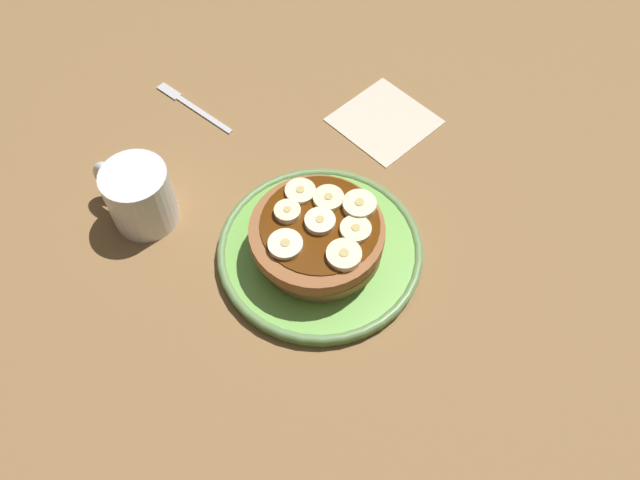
# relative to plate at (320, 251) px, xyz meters

# --- Properties ---
(ground_plane) EXTENTS (1.40, 1.40, 0.03)m
(ground_plane) POSITION_rel_plate_xyz_m (0.00, 0.00, -0.02)
(ground_plane) COLOR olive
(plate) EXTENTS (0.22, 0.22, 0.02)m
(plate) POSITION_rel_plate_xyz_m (0.00, 0.00, 0.00)
(plate) COLOR #72B74C
(plate) RESTS_ON ground_plane
(pancake_stack) EXTENTS (0.14, 0.15, 0.05)m
(pancake_stack) POSITION_rel_plate_xyz_m (0.00, 0.00, 0.03)
(pancake_stack) COLOR #AD7C49
(pancake_stack) RESTS_ON plate
(banana_slice_0) EXTENTS (0.03, 0.03, 0.01)m
(banana_slice_0) POSITION_rel_plate_xyz_m (0.00, 0.00, 0.05)
(banana_slice_0) COLOR #F4E9C3
(banana_slice_0) RESTS_ON pancake_stack
(banana_slice_1) EXTENTS (0.03, 0.03, 0.01)m
(banana_slice_1) POSITION_rel_plate_xyz_m (-0.04, -0.01, 0.05)
(banana_slice_1) COLOR #F1E8B5
(banana_slice_1) RESTS_ON pancake_stack
(banana_slice_2) EXTENTS (0.03, 0.03, 0.01)m
(banana_slice_2) POSITION_rel_plate_xyz_m (0.01, -0.03, 0.05)
(banana_slice_2) COLOR #F7F0B3
(banana_slice_2) RESTS_ON pancake_stack
(banana_slice_3) EXTENTS (0.03, 0.03, 0.01)m
(banana_slice_3) POSITION_rel_plate_xyz_m (0.04, -0.02, 0.05)
(banana_slice_3) COLOR beige
(banana_slice_3) RESTS_ON pancake_stack
(banana_slice_4) EXTENTS (0.03, 0.03, 0.01)m
(banana_slice_4) POSITION_rel_plate_xyz_m (0.03, 0.01, 0.06)
(banana_slice_4) COLOR #F6EBB7
(banana_slice_4) RESTS_ON pancake_stack
(banana_slice_5) EXTENTS (0.04, 0.04, 0.01)m
(banana_slice_5) POSITION_rel_plate_xyz_m (0.01, 0.04, 0.05)
(banana_slice_5) COLOR #ECEBC5
(banana_slice_5) RESTS_ON pancake_stack
(banana_slice_6) EXTENTS (0.04, 0.04, 0.01)m
(banana_slice_6) POSITION_rel_plate_xyz_m (-0.04, 0.02, 0.05)
(banana_slice_6) COLOR #FAEAB8
(banana_slice_6) RESTS_ON pancake_stack
(banana_slice_7) EXTENTS (0.04, 0.04, 0.01)m
(banana_slice_7) POSITION_rel_plate_xyz_m (-0.02, -0.04, 0.06)
(banana_slice_7) COLOR #F5E7B7
(banana_slice_7) RESTS_ON pancake_stack
(coffee_mug) EXTENTS (0.10, 0.07, 0.08)m
(coffee_mug) POSITION_rel_plate_xyz_m (0.20, 0.06, 0.03)
(coffee_mug) COLOR white
(coffee_mug) RESTS_ON ground_plane
(napkin) EXTENTS (0.13, 0.13, 0.00)m
(napkin) POSITION_rel_plate_xyz_m (0.04, -0.21, -0.01)
(napkin) COLOR beige
(napkin) RESTS_ON ground_plane
(fork) EXTENTS (0.13, 0.03, 0.01)m
(fork) POSITION_rel_plate_xyz_m (0.26, -0.10, -0.01)
(fork) COLOR silver
(fork) RESTS_ON ground_plane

